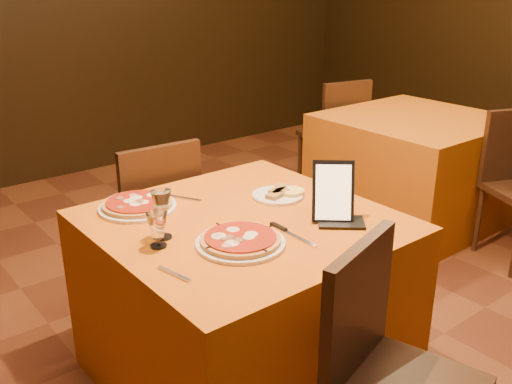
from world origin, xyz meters
TOP-DOWN VIEW (x-y plane):
  - floor at (0.00, 0.00)m, footprint 6.00×7.00m
  - wall_back at (0.00, 3.50)m, footprint 6.00×0.01m
  - main_table at (-0.58, 0.38)m, footprint 1.10×1.10m
  - side_table at (1.40, 1.01)m, footprint 1.10×1.10m
  - chair_main_far at (-0.58, 1.20)m, footprint 0.46×0.46m
  - chair_side_far at (1.40, 1.81)m, footprint 0.47×0.47m
  - pizza_near at (-0.73, 0.20)m, footprint 0.33×0.33m
  - pizza_far at (-0.86, 0.74)m, footprint 0.32×0.32m
  - cutlet_dish at (-0.32, 0.48)m, footprint 0.22×0.22m
  - wine_glass at (-0.92, 0.43)m, footprint 0.08×0.08m
  - water_glass at (-0.97, 0.38)m, footprint 0.07×0.07m
  - tablet at (-0.31, 0.16)m, footprint 0.19×0.18m
  - knife at (-0.53, 0.14)m, footprint 0.02×0.24m
  - fork_near at (-1.03, 0.16)m, footprint 0.05×0.15m
  - fork_far at (-0.65, 0.72)m, footprint 0.11×0.17m

SIDE VIEW (x-z plane):
  - floor at x=0.00m, z-range -0.01..0.00m
  - main_table at x=-0.58m, z-range 0.00..0.75m
  - side_table at x=1.40m, z-range 0.00..0.75m
  - chair_main_far at x=-0.58m, z-range 0.00..0.91m
  - chair_side_far at x=1.40m, z-range 0.00..0.91m
  - knife at x=-0.53m, z-range 0.75..0.76m
  - fork_near at x=-1.03m, z-range 0.75..0.76m
  - fork_far at x=-0.65m, z-range 0.75..0.76m
  - cutlet_dish at x=-0.32m, z-range 0.75..0.78m
  - pizza_near at x=-0.73m, z-range 0.75..0.78m
  - pizza_far at x=-0.86m, z-range 0.75..0.78m
  - water_glass at x=-0.97m, z-range 0.75..0.88m
  - wine_glass at x=-0.92m, z-range 0.75..0.94m
  - tablet at x=-0.31m, z-range 0.75..0.99m
  - wall_back at x=0.00m, z-range 0.00..2.80m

